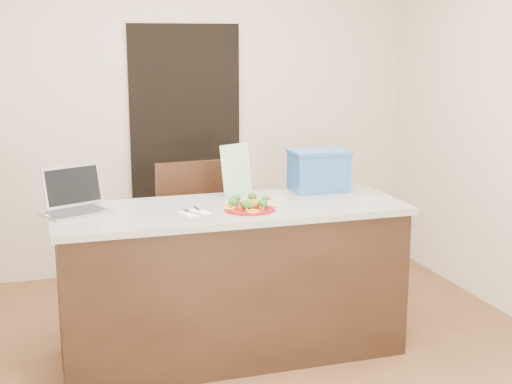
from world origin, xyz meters
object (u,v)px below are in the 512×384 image
object	(u,v)px
napkin	(194,213)
island	(231,280)
chair	(194,230)
yogurt_bottle	(269,206)
laptop	(74,199)
blue_box	(318,170)
plate	(250,208)

from	to	relation	value
napkin	island	bearing A→B (deg)	23.23
chair	island	bearing A→B (deg)	-87.36
island	yogurt_bottle	size ratio (longest dim) A/B	26.87
laptop	blue_box	distance (m)	1.54
napkin	yogurt_bottle	bearing A→B (deg)	-10.53
napkin	laptop	distance (m)	0.69
plate	laptop	bearing A→B (deg)	163.82
napkin	yogurt_bottle	distance (m)	0.43
napkin	blue_box	size ratio (longest dim) A/B	0.38
island	laptop	xyz separation A→B (m)	(-0.88, 0.15, 0.53)
laptop	chair	xyz separation A→B (m)	(0.80, 0.53, -0.39)
plate	chair	world-z (taller)	chair
island	blue_box	distance (m)	0.92
yogurt_bottle	laptop	size ratio (longest dim) A/B	0.18
napkin	blue_box	distance (m)	0.98
plate	yogurt_bottle	world-z (taller)	yogurt_bottle
blue_box	chair	bearing A→B (deg)	151.38
plate	napkin	distance (m)	0.32
blue_box	yogurt_bottle	bearing A→B (deg)	-136.60
plate	blue_box	xyz separation A→B (m)	(0.58, 0.38, 0.12)
napkin	chair	bearing A→B (deg)	78.00
island	yogurt_bottle	world-z (taller)	yogurt_bottle
napkin	plate	bearing A→B (deg)	-4.68
plate	laptop	xyz separation A→B (m)	(-0.96, 0.28, 0.06)
island	plate	size ratio (longest dim) A/B	7.05
plate	laptop	size ratio (longest dim) A/B	0.68
island	laptop	world-z (taller)	laptop
island	napkin	bearing A→B (deg)	-156.77
island	chair	bearing A→B (deg)	96.38
plate	yogurt_bottle	bearing A→B (deg)	-27.49
blue_box	napkin	bearing A→B (deg)	-157.05
island	laptop	distance (m)	1.04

